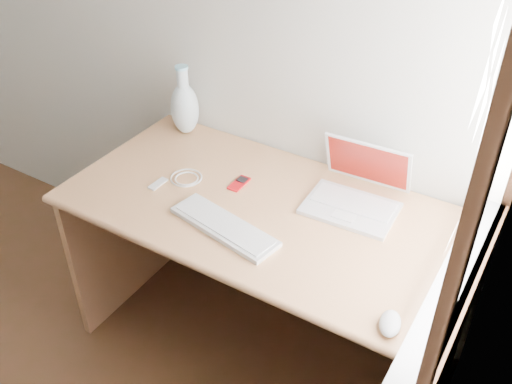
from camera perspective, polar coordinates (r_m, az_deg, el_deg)
The scene contains 9 objects.
window at distance 1.49m, azimuth 23.57°, elevation 4.12°, with size 0.11×0.99×1.10m.
desk at distance 2.22m, azimuth 2.02°, elevation -4.84°, with size 1.45×0.72×0.76m.
laptop at distance 2.04m, azimuth 9.99°, elevation -0.07°, with size 0.33×0.28×0.21m.
external_keyboard at distance 1.92m, azimuth -3.21°, elevation -3.44°, with size 0.42×0.20×0.02m.
mouse at distance 1.65m, azimuth 13.26°, elevation -12.67°, with size 0.06×0.10×0.03m, color silver.
ipod at distance 2.13m, azimuth -1.70°, elevation 0.86°, with size 0.05×0.10×0.01m.
cable_coil at distance 2.18m, azimuth -6.99°, elevation 1.43°, with size 0.12×0.12×0.01m, color white.
remote at distance 2.16m, azimuth -9.77°, elevation 0.83°, with size 0.03×0.08×0.01m, color white.
vase at distance 2.42m, azimuth -7.15°, elevation 8.48°, with size 0.12×0.12×0.30m.
Camera 1 is at (1.82, -0.01, 1.99)m, focal length 40.00 mm.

